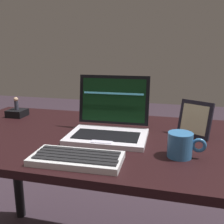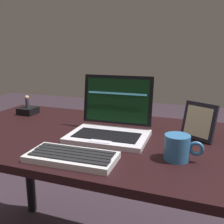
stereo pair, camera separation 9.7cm
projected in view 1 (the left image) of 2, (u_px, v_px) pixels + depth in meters
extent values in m
cube|color=black|center=(102.00, 139.00, 1.08)|extent=(1.42, 0.74, 0.03)
cylinder|color=black|center=(17.00, 167.00, 1.61)|extent=(0.06, 0.06, 0.68)
cube|color=silver|center=(107.00, 137.00, 1.03)|extent=(0.32, 0.23, 0.02)
cube|color=black|center=(106.00, 135.00, 1.02)|extent=(0.26, 0.13, 0.00)
cube|color=silver|center=(102.00, 141.00, 0.95)|extent=(0.08, 0.04, 0.00)
cube|color=black|center=(114.00, 100.00, 1.12)|extent=(0.31, 0.05, 0.21)
cube|color=black|center=(113.00, 100.00, 1.11)|extent=(0.28, 0.04, 0.18)
cube|color=#59CCF2|center=(113.00, 93.00, 1.10)|extent=(0.26, 0.01, 0.01)
cube|color=silver|center=(77.00, 159.00, 0.83)|extent=(0.30, 0.15, 0.02)
cube|color=black|center=(72.00, 161.00, 0.78)|extent=(0.27, 0.03, 0.00)
cube|color=black|center=(74.00, 158.00, 0.80)|extent=(0.27, 0.03, 0.00)
cube|color=black|center=(77.00, 155.00, 0.82)|extent=(0.27, 0.03, 0.00)
cube|color=black|center=(79.00, 152.00, 0.84)|extent=(0.27, 0.03, 0.00)
cube|color=black|center=(81.00, 150.00, 0.87)|extent=(0.27, 0.03, 0.00)
cube|color=black|center=(195.00, 119.00, 1.04)|extent=(0.14, 0.10, 0.15)
cube|color=beige|center=(194.00, 119.00, 1.04)|extent=(0.11, 0.07, 0.12)
cube|color=black|center=(197.00, 131.00, 1.08)|extent=(0.02, 0.02, 0.03)
cube|color=black|center=(17.00, 113.00, 1.37)|extent=(0.09, 0.09, 0.04)
cylinder|color=#313341|center=(16.00, 105.00, 1.36)|extent=(0.02, 0.02, 0.05)
sphere|color=tan|center=(16.00, 99.00, 1.35)|extent=(0.02, 0.02, 0.02)
cylinder|color=teal|center=(180.00, 145.00, 0.86)|extent=(0.08, 0.08, 0.08)
torus|color=teal|center=(199.00, 145.00, 0.84)|extent=(0.05, 0.01, 0.05)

